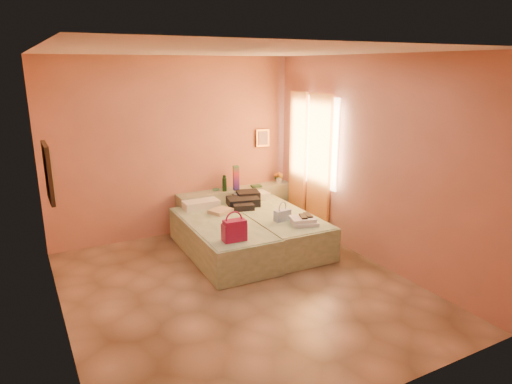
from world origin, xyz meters
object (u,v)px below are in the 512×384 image
flower_vase (279,176)px  towel_stack (304,221)px  magenta_handbag (234,230)px  blue_handbag (282,215)px  water_bottle (225,184)px  bed_left (222,239)px  green_book (256,186)px  headboard_ledge (236,207)px  bed_right (275,228)px

flower_vase → towel_stack: (-0.60, -1.69, -0.21)m
flower_vase → magenta_handbag: size_ratio=0.77×
flower_vase → blue_handbag: 1.62m
water_bottle → flower_vase: water_bottle is taller
bed_left → magenta_handbag: size_ratio=6.71×
bed_left → green_book: (1.10, 0.98, 0.41)m
bed_left → water_bottle: (0.51, 0.99, 0.53)m
headboard_ledge → water_bottle: bearing=-166.4°
bed_left → blue_handbag: blue_handbag is taller
magenta_handbag → bed_right: bearing=38.5°
green_book → flower_vase: size_ratio=0.76×
headboard_ledge → towel_stack: 1.72m
headboard_ledge → magenta_handbag: 2.01m
magenta_handbag → blue_handbag: 1.02m
headboard_ledge → bed_left: size_ratio=1.02×
bed_right → towel_stack: (0.09, -0.64, 0.30)m
blue_handbag → flower_vase: bearing=52.5°
bed_left → magenta_handbag: 0.83m
water_bottle → towel_stack: size_ratio=0.73×
green_book → bed_left: bearing=-127.6°
headboard_ledge → bed_right: (0.15, -1.05, -0.08)m
bed_left → towel_stack: towel_stack is taller
green_book → bed_right: bearing=-90.9°
headboard_ledge → bed_left: bearing=-125.5°
water_bottle → flower_vase: size_ratio=1.12×
bed_left → green_book: size_ratio=11.53×
water_bottle → magenta_handbag: (-0.65, -1.72, -0.14)m
bed_right → blue_handbag: 0.49m
headboard_ledge → flower_vase: size_ratio=8.99×
bed_left → towel_stack: (0.99, -0.64, 0.30)m
bed_right → green_book: bearing=80.3°
water_bottle → headboard_ledge: bearing=13.6°
bed_left → flower_vase: bearing=35.2°
bed_left → bed_right: (0.90, 0.00, 0.00)m
green_book → flower_vase: (0.49, 0.07, 0.10)m
water_bottle → towel_stack: (0.48, -1.63, -0.23)m
water_bottle → flower_vase: (1.08, 0.05, -0.01)m
headboard_ledge → flower_vase: flower_vase is taller
green_book → blue_handbag: size_ratio=0.70×
flower_vase → towel_stack: size_ratio=0.65×
green_book → flower_vase: 0.50m
magenta_handbag → towel_stack: size_ratio=0.85×
green_book → magenta_handbag: 2.11m
headboard_ledge → bed_right: size_ratio=1.02×
bed_left → blue_handbag: 0.94m
headboard_ledge → water_bottle: size_ratio=7.99×
towel_stack → flower_vase: bearing=70.5°
water_bottle → magenta_handbag: water_bottle is taller
flower_vase → blue_handbag: flower_vase is taller
towel_stack → water_bottle: bearing=106.4°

